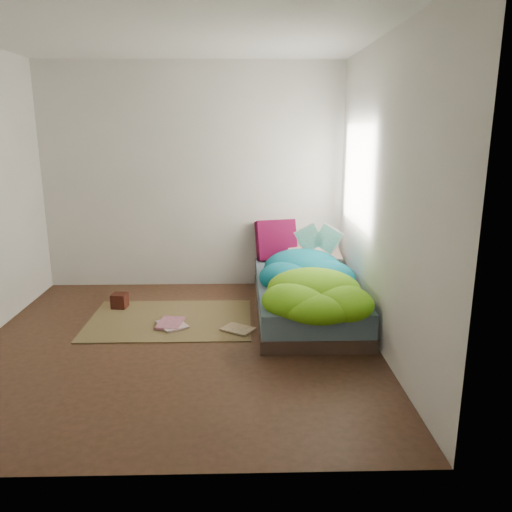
% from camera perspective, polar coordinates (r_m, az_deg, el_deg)
% --- Properties ---
extents(ground, '(3.50, 3.50, 0.00)m').
position_cam_1_polar(ground, '(4.56, -8.86, -9.80)').
color(ground, '#3C2617').
rests_on(ground, ground).
extents(room_walls, '(3.54, 3.54, 2.62)m').
position_cam_1_polar(room_walls, '(4.18, -9.53, 11.07)').
color(room_walls, silver).
rests_on(room_walls, ground).
extents(bed, '(1.00, 2.00, 0.34)m').
position_cam_1_polar(bed, '(5.17, 5.68, -4.74)').
color(bed, '#3C2B21').
rests_on(bed, ground).
extents(duvet, '(0.96, 1.84, 0.34)m').
position_cam_1_polar(duvet, '(4.86, 6.09, -1.77)').
color(duvet, '#08667C').
rests_on(duvet, bed).
extents(rug, '(1.60, 1.10, 0.01)m').
position_cam_1_polar(rug, '(5.08, -9.78, -7.19)').
color(rug, brown).
rests_on(rug, ground).
extents(pillow_floral, '(0.60, 0.37, 0.13)m').
position_cam_1_polar(pillow_floral, '(5.80, 6.69, -0.21)').
color(pillow_floral, beige).
rests_on(pillow_floral, bed).
extents(pillow_magenta, '(0.49, 0.25, 0.47)m').
position_cam_1_polar(pillow_magenta, '(5.90, 2.33, 1.82)').
color(pillow_magenta, '#520527').
rests_on(pillow_magenta, bed).
extents(open_book, '(0.42, 0.16, 0.25)m').
position_cam_1_polar(open_book, '(5.39, 7.21, 3.03)').
color(open_book, '#337D29').
rests_on(open_book, duvet).
extents(wooden_box, '(0.17, 0.17, 0.15)m').
position_cam_1_polar(wooden_box, '(5.49, -15.31, -4.94)').
color(wooden_box, '#370C0C').
rests_on(wooden_box, rug).
extents(floor_book_a, '(0.36, 0.39, 0.02)m').
position_cam_1_polar(floor_book_a, '(4.86, -10.82, -7.98)').
color(floor_book_a, silver).
rests_on(floor_book_a, rug).
extents(floor_book_b, '(0.27, 0.34, 0.03)m').
position_cam_1_polar(floor_book_b, '(4.96, -11.05, -7.50)').
color(floor_book_b, pink).
rests_on(floor_book_b, rug).
extents(floor_book_c, '(0.35, 0.33, 0.02)m').
position_cam_1_polar(floor_book_c, '(4.66, -2.79, -8.77)').
color(floor_book_c, '#C7B582').
rests_on(floor_book_c, rug).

